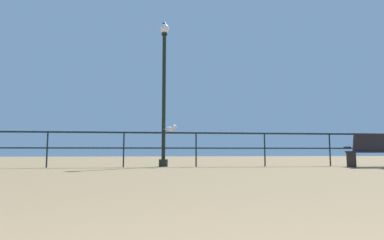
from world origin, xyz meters
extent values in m
cube|color=black|center=(0.00, 9.67, 1.02)|extent=(19.42, 0.05, 0.05)
cube|color=black|center=(0.00, 9.67, 0.56)|extent=(19.42, 0.04, 0.04)
cylinder|color=black|center=(-3.24, 9.67, 0.51)|extent=(0.04, 0.04, 1.02)
cylinder|color=black|center=(-1.08, 9.67, 0.51)|extent=(0.04, 0.04, 1.02)
cylinder|color=black|center=(1.08, 9.67, 0.51)|extent=(0.04, 0.04, 1.02)
cylinder|color=black|center=(3.24, 9.67, 0.51)|extent=(0.04, 0.04, 1.02)
cylinder|color=black|center=(5.40, 9.67, 0.51)|extent=(0.04, 0.04, 1.02)
cube|color=black|center=(6.40, 8.85, 0.45)|extent=(1.77, 0.48, 0.05)
cube|color=black|center=(6.40, 8.66, 0.72)|extent=(1.76, 0.19, 0.54)
cube|color=black|center=(5.56, 8.83, 0.22)|extent=(0.05, 0.39, 0.45)
cube|color=black|center=(5.56, 9.00, 0.59)|extent=(0.04, 0.30, 0.04)
cylinder|color=black|center=(0.10, 9.87, 0.11)|extent=(0.27, 0.27, 0.22)
cylinder|color=black|center=(0.10, 9.87, 2.18)|extent=(0.11, 0.11, 3.92)
cylinder|color=black|center=(0.10, 9.87, 4.17)|extent=(0.18, 0.18, 0.06)
sphere|color=white|center=(0.10, 9.87, 4.35)|extent=(0.30, 0.30, 0.30)
cone|color=black|center=(0.10, 9.87, 4.55)|extent=(0.14, 0.14, 0.10)
ellipsoid|color=white|center=(0.28, 9.67, 1.13)|extent=(0.35, 0.29, 0.16)
ellipsoid|color=gray|center=(0.28, 9.67, 1.15)|extent=(0.30, 0.24, 0.06)
sphere|color=white|center=(0.40, 9.61, 1.20)|extent=(0.13, 0.13, 0.13)
cone|color=yellow|center=(0.48, 9.57, 1.20)|extent=(0.07, 0.07, 0.05)
cube|color=gray|center=(0.13, 9.74, 1.14)|extent=(0.13, 0.11, 0.02)
camera|label=1|loc=(-0.19, 0.14, 0.46)|focal=29.54mm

